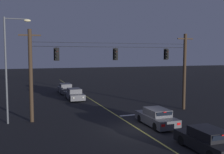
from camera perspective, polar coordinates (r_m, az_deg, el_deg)
The scene contains 12 objects.
ground_plane at distance 20.49m, azimuth 5.68°, elevation -11.18°, with size 180.00×180.00×0.00m, color black.
lane_centre_stripe at distance 30.45m, azimuth -3.18°, elevation -5.78°, with size 0.14×60.00×0.01m, color #D1C64C.
stop_bar_paint at distance 25.05m, azimuth 5.38°, elevation -8.16°, with size 3.40×0.36×0.01m, color silver.
signal_span_assembly at distance 24.27m, azimuth 0.79°, elevation 1.05°, with size 16.90×0.32×7.76m.
traffic_light_leftmost at distance 22.88m, azimuth -11.96°, elevation 4.90°, with size 0.48×0.41×1.22m.
traffic_light_left_inner at distance 24.20m, azimuth 0.86°, elevation 5.01°, with size 0.48×0.41×1.22m.
traffic_light_centre at distance 26.57m, azimuth 11.86°, elevation 4.91°, with size 0.48×0.41×1.22m.
car_waiting_near_lane at distance 21.44m, azimuth 9.69°, elevation -8.70°, with size 1.80×4.33×1.39m.
car_oncoming_lead at distance 33.25m, azimuth -8.18°, elevation -3.78°, with size 1.80×4.42×1.39m.
car_oncoming_trailing at distance 38.82m, azimuth -10.09°, elevation -2.54°, with size 1.80×4.42×1.39m.
car_waiting_second_near at distance 16.74m, azimuth 20.09°, elevation -12.90°, with size 1.80×4.33×1.39m.
street_lamp_corner at distance 22.74m, azimuth -21.45°, elevation 3.28°, with size 2.11×0.30×8.67m.
Camera 1 is at (-8.44, -17.77, 5.71)m, focal length 41.89 mm.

